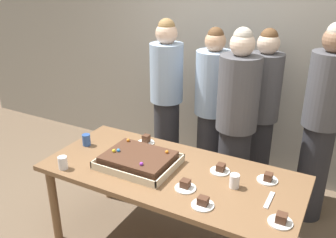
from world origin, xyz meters
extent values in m
cube|color=#9E998E|center=(0.00, 1.60, 1.50)|extent=(8.00, 0.12, 3.00)
cube|color=brown|center=(0.00, 0.00, 0.72)|extent=(1.96, 0.88, 0.04)
cylinder|color=brown|center=(-0.90, -0.36, 0.35)|extent=(0.07, 0.07, 0.70)
cylinder|color=brown|center=(-0.90, 0.36, 0.35)|extent=(0.07, 0.07, 0.70)
cylinder|color=brown|center=(0.90, 0.36, 0.35)|extent=(0.07, 0.07, 0.70)
cube|color=beige|center=(-0.26, -0.04, 0.75)|extent=(0.58, 0.46, 0.01)
cube|color=beige|center=(-0.26, -0.26, 0.78)|extent=(0.58, 0.01, 0.05)
cube|color=beige|center=(-0.26, 0.18, 0.78)|extent=(0.58, 0.01, 0.05)
cube|color=beige|center=(-0.54, -0.04, 0.78)|extent=(0.01, 0.46, 0.05)
cube|color=beige|center=(0.02, -0.04, 0.78)|extent=(0.01, 0.46, 0.05)
cube|color=#4C2D1E|center=(-0.26, -0.04, 0.80)|extent=(0.51, 0.39, 0.08)
sphere|color=orange|center=(-0.08, 0.08, 0.85)|extent=(0.03, 0.03, 0.03)
sphere|color=#2D84E0|center=(-0.42, -0.08, 0.85)|extent=(0.03, 0.03, 0.03)
sphere|color=yellow|center=(-0.45, -0.10, 0.85)|extent=(0.03, 0.03, 0.03)
sphere|color=orange|center=(-0.45, 0.11, 0.85)|extent=(0.03, 0.03, 0.03)
sphere|color=purple|center=(-0.15, -0.17, 0.85)|extent=(0.03, 0.03, 0.03)
cylinder|color=white|center=(0.38, -0.28, 0.75)|extent=(0.15, 0.15, 0.01)
cube|color=#4C2D1E|center=(0.38, -0.28, 0.78)|extent=(0.07, 0.06, 0.05)
cylinder|color=white|center=(-0.41, 0.31, 0.75)|extent=(0.15, 0.15, 0.01)
cube|color=#4C2D1E|center=(-0.41, 0.32, 0.79)|extent=(0.06, 0.06, 0.07)
cylinder|color=white|center=(0.68, 0.21, 0.75)|extent=(0.15, 0.15, 0.01)
cube|color=#4C2D1E|center=(0.68, 0.21, 0.78)|extent=(0.06, 0.06, 0.06)
cylinder|color=white|center=(0.86, -0.22, 0.75)|extent=(0.15, 0.15, 0.01)
cube|color=#4C2D1E|center=(0.86, -0.22, 0.78)|extent=(0.06, 0.06, 0.06)
cylinder|color=white|center=(0.33, 0.17, 0.75)|extent=(0.15, 0.15, 0.01)
cube|color=#4C2D1E|center=(0.33, 0.17, 0.78)|extent=(0.06, 0.06, 0.05)
cylinder|color=white|center=(0.20, -0.16, 0.75)|extent=(0.15, 0.15, 0.01)
cube|color=#4C2D1E|center=(0.19, -0.15, 0.78)|extent=(0.06, 0.06, 0.05)
cylinder|color=white|center=(-0.74, -0.36, 0.79)|extent=(0.07, 0.07, 0.10)
cylinder|color=#2D5199|center=(-0.84, 0.04, 0.79)|extent=(0.07, 0.07, 0.10)
cylinder|color=white|center=(0.49, 0.02, 0.79)|extent=(0.07, 0.07, 0.10)
cube|color=silver|center=(0.75, -0.02, 0.75)|extent=(0.03, 0.20, 0.01)
cylinder|color=#28282D|center=(0.25, 0.75, 0.43)|extent=(0.29, 0.29, 0.85)
cylinder|color=#4C4C51|center=(0.25, 0.75, 1.18)|extent=(0.36, 0.36, 0.65)
sphere|color=beige|center=(0.25, 0.75, 1.59)|extent=(0.21, 0.21, 0.21)
sphere|color=#B2A899|center=(0.25, 0.75, 1.65)|extent=(0.16, 0.16, 0.16)
cylinder|color=#28282D|center=(-0.10, 1.07, 0.41)|extent=(0.28, 0.28, 0.82)
cylinder|color=#93ADCC|center=(-0.10, 1.07, 1.13)|extent=(0.35, 0.35, 0.62)
sphere|color=tan|center=(-0.10, 1.07, 1.53)|extent=(0.20, 0.20, 0.20)
sphere|color=brown|center=(-0.10, 1.07, 1.58)|extent=(0.15, 0.15, 0.15)
cylinder|color=#28282D|center=(0.91, 1.01, 0.46)|extent=(0.26, 0.26, 0.92)
cylinder|color=#4C4C51|center=(0.91, 1.01, 1.23)|extent=(0.33, 0.33, 0.63)
sphere|color=#8C664C|center=(0.91, 1.01, 1.64)|extent=(0.21, 0.21, 0.21)
cylinder|color=#28282D|center=(-0.56, 0.95, 0.45)|extent=(0.26, 0.26, 0.91)
cylinder|color=#93ADCC|center=(-0.56, 0.95, 1.20)|extent=(0.33, 0.33, 0.58)
sphere|color=beige|center=(-0.56, 0.95, 1.58)|extent=(0.21, 0.21, 0.21)
sphere|color=olive|center=(-0.56, 0.95, 1.64)|extent=(0.17, 0.17, 0.17)
cylinder|color=#28282D|center=(0.36, 1.18, 0.40)|extent=(0.26, 0.26, 0.81)
cylinder|color=#4C4C51|center=(0.36, 1.18, 1.12)|extent=(0.32, 0.32, 0.64)
cube|color=orange|center=(0.29, 1.04, 1.16)|extent=(0.04, 0.02, 0.41)
sphere|color=beige|center=(0.36, 1.18, 1.53)|extent=(0.20, 0.20, 0.20)
sphere|color=brown|center=(0.36, 1.18, 1.59)|extent=(0.16, 0.16, 0.16)
camera|label=1|loc=(1.11, -2.09, 2.17)|focal=38.78mm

